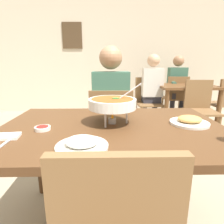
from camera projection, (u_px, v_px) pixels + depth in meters
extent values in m
cube|color=beige|center=(109.00, 48.00, 4.34)|extent=(10.00, 0.10, 3.00)
cube|color=#4C3823|center=(72.00, 35.00, 4.20)|extent=(0.44, 0.03, 0.56)
cube|color=#51331C|center=(112.00, 129.00, 1.16)|extent=(1.38, 0.94, 0.04)
cylinder|color=#51331C|center=(40.00, 155.00, 1.64)|extent=(0.07, 0.07, 0.73)
cylinder|color=#51331C|center=(182.00, 154.00, 1.66)|extent=(0.07, 0.07, 0.73)
cube|color=brown|center=(111.00, 130.00, 2.06)|extent=(0.44, 0.44, 0.03)
cube|color=brown|center=(111.00, 114.00, 1.80)|extent=(0.42, 0.04, 0.45)
cylinder|color=brown|center=(126.00, 142.00, 2.30)|extent=(0.04, 0.04, 0.42)
cylinder|color=brown|center=(95.00, 142.00, 2.29)|extent=(0.04, 0.04, 0.42)
cylinder|color=brown|center=(129.00, 157.00, 1.93)|extent=(0.04, 0.04, 0.42)
cylinder|color=brown|center=(93.00, 157.00, 1.93)|extent=(0.04, 0.04, 0.42)
cylinder|color=#2D2D38|center=(119.00, 147.00, 2.13)|extent=(0.10, 0.10, 0.45)
cylinder|color=#2D2D38|center=(102.00, 147.00, 2.13)|extent=(0.10, 0.10, 0.45)
cube|color=#2D2D38|center=(111.00, 124.00, 2.02)|extent=(0.32, 0.32, 0.12)
cube|color=#3D6B56|center=(111.00, 97.00, 1.86)|extent=(0.36, 0.20, 0.50)
sphere|color=#A57756|center=(111.00, 58.00, 1.77)|extent=(0.22, 0.22, 0.22)
cylinder|color=#3D6B56|center=(125.00, 98.00, 2.07)|extent=(0.08, 0.28, 0.08)
cylinder|color=#3D6B56|center=(96.00, 99.00, 2.07)|extent=(0.08, 0.28, 0.08)
cube|color=brown|center=(117.00, 220.00, 0.58)|extent=(0.42, 0.04, 0.45)
cylinder|color=silver|center=(127.00, 116.00, 1.19)|extent=(0.01, 0.01, 0.10)
cylinder|color=silver|center=(106.00, 113.00, 1.26)|extent=(0.01, 0.01, 0.10)
cylinder|color=silver|center=(105.00, 119.00, 1.11)|extent=(0.01, 0.01, 0.10)
torus|color=silver|center=(113.00, 108.00, 1.18)|extent=(0.21, 0.21, 0.01)
cylinder|color=#B2B2B7|center=(113.00, 121.00, 1.20)|extent=(0.05, 0.05, 0.04)
cone|color=orange|center=(113.00, 116.00, 1.19)|extent=(0.02, 0.02, 0.04)
cylinder|color=white|center=(113.00, 104.00, 1.17)|extent=(0.30, 0.30, 0.06)
cylinder|color=#994C1E|center=(113.00, 100.00, 1.16)|extent=(0.26, 0.26, 0.01)
ellipsoid|color=#388433|center=(116.00, 98.00, 1.16)|extent=(0.05, 0.03, 0.01)
cylinder|color=silver|center=(127.00, 94.00, 1.17)|extent=(0.18, 0.01, 0.13)
cylinder|color=white|center=(82.00, 147.00, 0.85)|extent=(0.24, 0.24, 0.01)
ellipsoid|color=white|center=(82.00, 141.00, 0.84)|extent=(0.15, 0.13, 0.04)
cylinder|color=white|center=(189.00, 123.00, 1.19)|extent=(0.24, 0.24, 0.01)
ellipsoid|color=tan|center=(190.00, 119.00, 1.18)|extent=(0.15, 0.13, 0.04)
cylinder|color=white|center=(43.00, 128.00, 1.08)|extent=(0.09, 0.09, 0.02)
cylinder|color=maroon|center=(42.00, 127.00, 1.08)|extent=(0.07, 0.07, 0.01)
cube|color=white|center=(7.00, 136.00, 0.96)|extent=(0.13, 0.09, 0.02)
cube|color=silver|center=(8.00, 141.00, 0.92)|extent=(0.02, 0.17, 0.01)
cube|color=brown|center=(186.00, 86.00, 3.35)|extent=(1.00, 0.80, 0.04)
cylinder|color=brown|center=(166.00, 112.00, 3.11)|extent=(0.07, 0.07, 0.73)
cylinder|color=brown|center=(218.00, 112.00, 3.13)|extent=(0.07, 0.07, 0.73)
cylinder|color=brown|center=(156.00, 103.00, 3.77)|extent=(0.07, 0.07, 0.73)
cylinder|color=brown|center=(199.00, 103.00, 3.79)|extent=(0.07, 0.07, 0.73)
cube|color=brown|center=(174.00, 98.00, 3.96)|extent=(0.45, 0.45, 0.03)
cube|color=brown|center=(178.00, 88.00, 3.71)|extent=(0.42, 0.05, 0.45)
cylinder|color=brown|center=(179.00, 106.00, 4.20)|extent=(0.04, 0.04, 0.42)
cylinder|color=brown|center=(162.00, 106.00, 4.21)|extent=(0.04, 0.04, 0.42)
cylinder|color=brown|center=(185.00, 111.00, 3.84)|extent=(0.04, 0.04, 0.42)
cylinder|color=brown|center=(167.00, 111.00, 3.84)|extent=(0.04, 0.04, 0.42)
cube|color=brown|center=(149.00, 104.00, 3.40)|extent=(0.48, 0.48, 0.03)
cube|color=brown|center=(146.00, 89.00, 3.53)|extent=(0.42, 0.08, 0.45)
cylinder|color=brown|center=(141.00, 119.00, 3.25)|extent=(0.04, 0.04, 0.42)
cylinder|color=brown|center=(162.00, 118.00, 3.30)|extent=(0.04, 0.04, 0.42)
cylinder|color=brown|center=(136.00, 113.00, 3.62)|extent=(0.04, 0.04, 0.42)
cylinder|color=brown|center=(155.00, 113.00, 3.66)|extent=(0.04, 0.04, 0.42)
cube|color=brown|center=(220.00, 104.00, 3.40)|extent=(0.50, 0.50, 0.03)
cylinder|color=brown|center=(220.00, 113.00, 3.67)|extent=(0.04, 0.04, 0.42)
cylinder|color=brown|center=(203.00, 114.00, 3.61)|extent=(0.04, 0.04, 0.42)
cylinder|color=brown|center=(216.00, 119.00, 3.25)|extent=(0.04, 0.04, 0.42)
cube|color=brown|center=(202.00, 112.00, 2.83)|extent=(0.46, 0.46, 0.03)
cube|color=brown|center=(198.00, 94.00, 2.97)|extent=(0.42, 0.06, 0.45)
cylinder|color=brown|center=(192.00, 130.00, 2.71)|extent=(0.04, 0.04, 0.42)
cylinder|color=brown|center=(219.00, 130.00, 2.70)|extent=(0.04, 0.04, 0.42)
cylinder|color=brown|center=(183.00, 122.00, 3.08)|extent=(0.04, 0.04, 0.42)
cylinder|color=brown|center=(207.00, 122.00, 3.07)|extent=(0.04, 0.04, 0.42)
cylinder|color=#2D2D38|center=(172.00, 109.00, 3.92)|extent=(0.10, 0.10, 0.45)
cylinder|color=#2D2D38|center=(181.00, 109.00, 3.92)|extent=(0.10, 0.10, 0.45)
cube|color=#2D2D38|center=(177.00, 95.00, 3.89)|extent=(0.32, 0.32, 0.12)
cube|color=#3D6B56|center=(177.00, 80.00, 3.89)|extent=(0.36, 0.20, 0.50)
sphere|color=#A57756|center=(179.00, 61.00, 3.79)|extent=(0.22, 0.22, 0.22)
cylinder|color=#3D6B56|center=(172.00, 83.00, 3.71)|extent=(0.08, 0.28, 0.08)
cylinder|color=#3D6B56|center=(188.00, 83.00, 3.71)|extent=(0.08, 0.28, 0.08)
cylinder|color=#2D2D38|center=(154.00, 113.00, 3.61)|extent=(0.10, 0.10, 0.45)
cylinder|color=#2D2D38|center=(144.00, 113.00, 3.60)|extent=(0.10, 0.10, 0.45)
cube|color=#2D2D38|center=(151.00, 99.00, 3.49)|extent=(0.32, 0.32, 0.12)
cube|color=beige|center=(152.00, 82.00, 3.34)|extent=(0.36, 0.20, 0.50)
sphere|color=tan|center=(154.00, 60.00, 3.24)|extent=(0.22, 0.22, 0.22)
cylinder|color=beige|center=(158.00, 84.00, 3.55)|extent=(0.08, 0.28, 0.08)
cylinder|color=beige|center=(141.00, 84.00, 3.54)|extent=(0.08, 0.28, 0.08)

